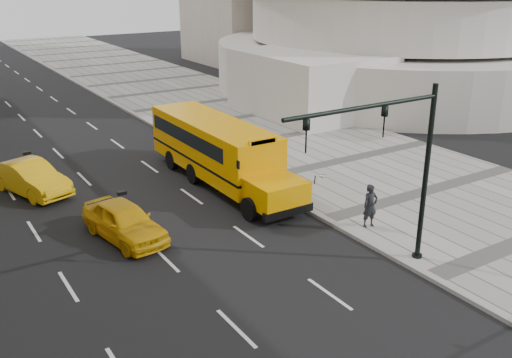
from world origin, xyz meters
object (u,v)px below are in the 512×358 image
taxi_near (124,221)px  taxi_far (31,178)px  traffic_signal (398,159)px  school_bus (216,147)px  pedestrian (370,206)px

taxi_near → taxi_far: 7.22m
taxi_far → traffic_signal: bearing=-77.3°
taxi_far → school_bus: bearing=-40.3°
taxi_far → traffic_signal: 17.09m
pedestrian → taxi_far: bearing=141.9°
school_bus → taxi_far: school_bus is taller
taxi_near → taxi_far: taxi_far is taller
taxi_near → traffic_signal: traffic_signal is taller
school_bus → taxi_far: size_ratio=2.50×
pedestrian → traffic_signal: 4.54m
school_bus → traffic_signal: (0.69, -11.10, 2.33)m
school_bus → traffic_signal: traffic_signal is taller
taxi_far → traffic_signal: traffic_signal is taller
school_bus → traffic_signal: size_ratio=1.81×
school_bus → taxi_near: size_ratio=2.67×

